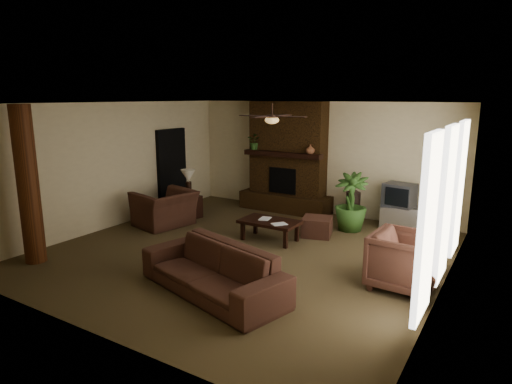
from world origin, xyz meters
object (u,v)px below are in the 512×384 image
Objects in this scene: lamp_right at (433,211)px; floor_vase at (353,203)px; sofa at (213,262)px; side_table_left at (189,207)px; armchair_right at (405,258)px; side_table_right at (428,251)px; coffee_table at (270,223)px; tv_stand at (399,217)px; floor_plant at (350,214)px; lamp_left at (188,178)px; ottoman at (317,227)px; armchair_left at (165,203)px; log_column at (28,186)px.

floor_vase is at bearing 135.50° from lamp_right.
sofa is 4.56× the size of side_table_left.
side_table_right is (0.13, 1.17, -0.22)m from armchair_right.
coffee_table is (-2.92, 0.93, -0.12)m from armchair_right.
sofa is at bearing -121.73° from tv_stand.
armchair_right is 0.76× the size of floor_plant.
lamp_left reaches higher than floor_vase.
side_table_right is (5.63, -0.23, 0.00)m from side_table_left.
floor_plant is at bearing 145.19° from side_table_right.
ottoman is at bearing 166.65° from side_table_right.
lamp_left is (-4.59, -1.85, 0.75)m from tv_stand.
side_table_left is (0.02, 0.81, -0.27)m from armchair_left.
side_table_right is at bearing 29.81° from log_column.
side_table_left is 0.73m from lamp_left.
floor_plant is at bearing 145.17° from lamp_right.
tv_stand reaches higher than coffee_table.
lamp_right is at bearing -4.72° from armchair_right.
floor_vase is (0.46, 4.91, -0.06)m from sofa.
log_column reaches higher than lamp_right.
armchair_left reaches higher than ottoman.
armchair_right reaches higher than coffee_table.
armchair_left is at bearing -174.40° from lamp_right.
side_table_left is (-3.73, -1.09, -0.09)m from floor_plant.
sofa is at bearing -132.49° from lamp_right.
floor_vase is (3.97, 5.55, -0.97)m from log_column.
log_column is 3.68m from sofa.
armchair_left reaches higher than armchair_right.
lamp_left is (-3.04, 3.07, 0.51)m from sofa.
floor_plant is 3.88m from side_table_left.
side_table_left is at bearing -174.32° from ottoman.
armchair_left is at bearing -93.21° from lamp_left.
armchair_right is 1.79× the size of side_table_left.
tv_stand is at bearing 48.54° from coffee_table.
side_table_left is (-2.57, 0.48, -0.10)m from coffee_table.
armchair_right is at bearing -54.74° from floor_plant.
floor_plant is at bearing 38.46° from armchair_right.
side_table_left is (0.45, 3.71, -1.12)m from log_column.
sofa reaches higher than ottoman.
log_column reaches higher than floor_plant.
lamp_right reaches higher than floor_plant.
log_column is 7.02m from lamp_right.
lamp_left reaches higher than side_table_right.
tv_stand is at bearing 18.29° from armchair_right.
floor_plant is (0.20, -0.75, -0.07)m from floor_vase.
floor_vase is 3.99m from lamp_left.
lamp_right reaches higher than armchair_right.
ottoman is 0.78× the size of floor_vase.
log_column is 6.89m from floor_vase.
log_column reaches higher than floor_vase.
armchair_left reaches higher than floor_vase.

